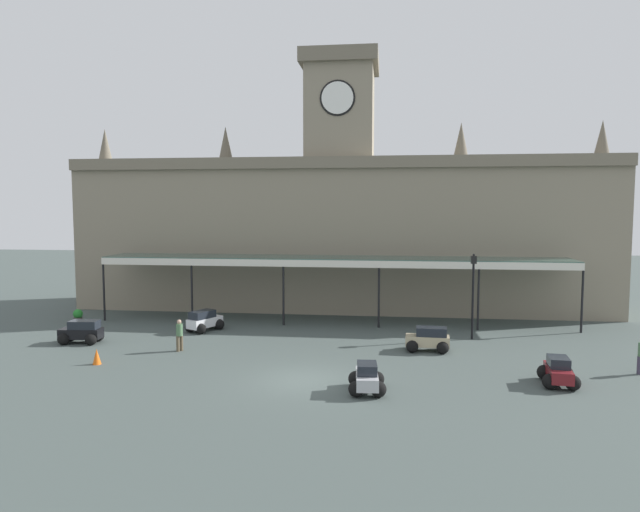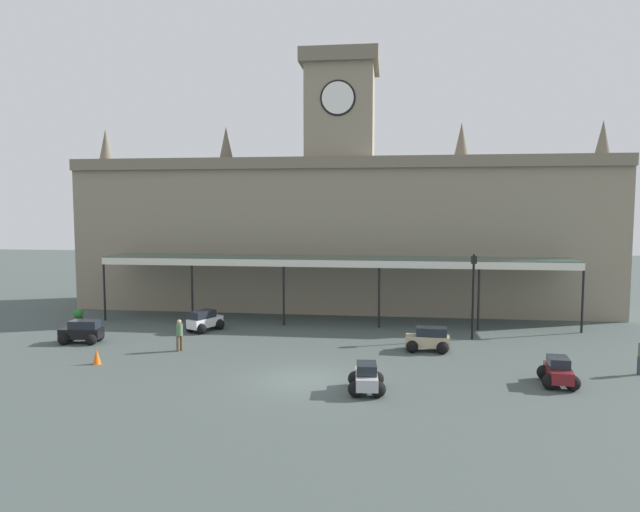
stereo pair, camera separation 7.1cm
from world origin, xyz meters
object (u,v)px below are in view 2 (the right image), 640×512
Objects in this scene: pedestrian_beside_cars at (179,334)px; traffic_cone at (97,356)px; car_maroon_sedan at (558,373)px; car_white_estate at (205,322)px; victorian_lamppost at (473,286)px; car_beige_estate at (428,341)px; car_black_estate at (82,333)px; planter_near_kerb at (78,316)px; car_silver_sedan at (366,379)px.

traffic_cone is (-3.03, -2.87, -0.53)m from pedestrian_beside_cars.
car_white_estate is at bearing 155.66° from car_maroon_sedan.
pedestrian_beside_cars is at bearing -163.54° from victorian_lamppost.
car_maroon_sedan is 18.33m from pedestrian_beside_cars.
pedestrian_beside_cars is 4.21m from traffic_cone.
pedestrian_beside_cars is at bearing 43.46° from traffic_cone.
pedestrian_beside_cars is (-12.92, -1.57, 0.34)m from car_beige_estate.
planter_near_kerb is (-3.05, 4.84, -0.07)m from car_black_estate.
victorian_lamppost reaches higher than traffic_cone.
car_beige_estate is 1.38× the size of pedestrian_beside_cars.
car_silver_sedan is 0.87× the size of car_white_estate.
planter_near_kerb is (-24.69, 1.25, -2.56)m from victorian_lamppost.
car_white_estate and car_beige_estate have the same top height.
traffic_cone is at bearing 169.35° from car_silver_sedan.
car_beige_estate is (18.96, 0.55, 0.00)m from car_black_estate.
car_maroon_sedan is at bearing -18.97° from planter_near_kerb.
car_black_estate is 6.13m from pedestrian_beside_cars.
pedestrian_beside_cars is 16.41m from victorian_lamppost.
car_silver_sedan is at bearing -21.59° from car_black_estate.
car_beige_estate reaches higher than traffic_cone.
car_black_estate is 18.97m from car_beige_estate.
victorian_lamppost is 24.85m from planter_near_kerb.
car_white_estate is 8.86m from planter_near_kerb.
car_maroon_sedan is 21.04m from traffic_cone.
traffic_cone is at bearing -55.25° from planter_near_kerb.
car_black_estate and car_beige_estate have the same top height.
car_white_estate is 0.49× the size of victorian_lamppost.
planter_near_kerb is at bearing 122.25° from car_black_estate.
car_black_estate is 4.92m from traffic_cone.
pedestrian_beside_cars is (6.04, -1.02, 0.34)m from car_black_estate.
car_beige_estate reaches higher than car_maroon_sedan.
car_white_estate is 1.45× the size of pedestrian_beside_cars.
victorian_lamppost is (15.60, 4.61, 2.14)m from pedestrian_beside_cars.
car_black_estate is 0.47× the size of victorian_lamppost.
car_maroon_sedan is at bearing 13.11° from car_silver_sedan.
victorian_lamppost reaches higher than car_black_estate.
car_white_estate is 6.89m from car_black_estate.
victorian_lamppost is at bearing 60.50° from car_silver_sedan.
car_beige_estate is (13.21, -3.25, 0.00)m from car_white_estate.
car_maroon_sedan is 0.92× the size of car_black_estate.
car_silver_sedan is 0.99× the size of car_maroon_sedan.
planter_near_kerb is (-8.80, 1.04, -0.07)m from car_white_estate.
pedestrian_beside_cars is 1.74× the size of planter_near_kerb.
car_white_estate is at bearing 166.19° from car_beige_estate.
planter_near_kerb is at bearing 149.63° from car_silver_sedan.
car_maroon_sedan is (8.02, 1.87, 0.00)m from car_silver_sedan.
traffic_cone is (-21.03, 0.58, -0.13)m from car_maroon_sedan.
car_beige_estate is at bearing 66.90° from car_silver_sedan.
planter_near_kerb reaches higher than traffic_cone.
car_silver_sedan reaches higher than traffic_cone.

